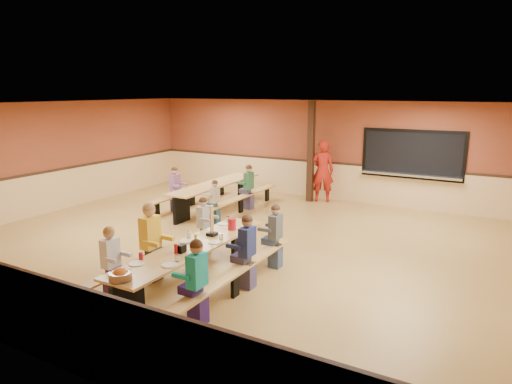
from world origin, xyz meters
The scene contains 23 objects.
ground centered at (0.00, 0.00, 0.00)m, with size 12.00×12.00×0.00m, color olive.
room_envelope centered at (0.00, 0.00, 0.69)m, with size 12.04×10.04×3.02m.
kitchen_pass_through centered at (2.60, 4.96, 1.49)m, with size 2.78×0.28×1.38m.
structural_post centered at (-0.20, 4.40, 1.50)m, with size 0.18×0.18×3.00m, color black.
cafeteria_table_main centered at (0.45, -2.29, 0.53)m, with size 1.91×3.70×0.74m.
cafeteria_table_second centered at (-2.17, 2.25, 0.53)m, with size 1.91×3.70×0.74m.
seated_child_white_left centered at (-0.37, -3.34, 0.61)m, with size 0.37×0.30×1.21m, color white, non-canonical shape.
seated_adult_yellow centered at (-0.37, -2.42, 0.69)m, with size 0.46×0.37×1.39m, color yellow, non-canonical shape.
seated_child_grey_left centered at (-0.37, -0.84, 0.58)m, with size 0.35×0.28×1.16m, color #B0B0B0, non-canonical shape.
seated_child_teal_right centered at (1.28, -3.29, 0.63)m, with size 0.39×0.32×1.26m, color #19A3A3, non-canonical shape.
seated_child_navy_right centered at (1.28, -1.89, 0.63)m, with size 0.40×0.33×1.27m, color navy, non-canonical shape.
seated_child_char_right centered at (1.28, -0.83, 0.61)m, with size 0.37×0.30×1.21m, color #464C4F, non-canonical shape.
seated_child_purple_sec centered at (-3.00, 1.49, 0.62)m, with size 0.38×0.31×1.23m, color #875789, non-canonical shape.
seated_child_green_sec centered at (-1.35, 2.69, 0.62)m, with size 0.39×0.32×1.24m, color #2F6642, non-canonical shape.
seated_child_tan_sec centered at (-1.35, 1.01, 0.55)m, with size 0.32×0.26×1.11m, color tan, non-canonical shape.
standing_woman centered at (0.13, 4.55, 0.93)m, with size 0.68×0.45×1.86m, color #B11E14.
punch_pitcher centered at (0.55, -1.22, 0.85)m, with size 0.16×0.16×0.22m, color #B01724.
chip_bowl centered at (0.44, -3.94, 0.81)m, with size 0.32×0.32×0.15m, color orange, non-canonical shape.
napkin_dispenser centered at (0.50, -2.65, 0.80)m, with size 0.10×0.14×0.13m, color black.
condiment_mustard centered at (0.44, -2.19, 0.82)m, with size 0.06×0.06×0.17m, color yellow.
condiment_ketchup centered at (0.46, -2.75, 0.82)m, with size 0.06×0.06×0.17m, color #B2140F.
table_paddle centered at (0.43, -1.70, 0.88)m, with size 0.16×0.16×0.56m.
place_settings centered at (0.45, -2.29, 0.80)m, with size 0.65×3.30×0.11m, color beige, non-canonical shape.
Camera 1 is at (4.94, -8.15, 3.31)m, focal length 32.00 mm.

